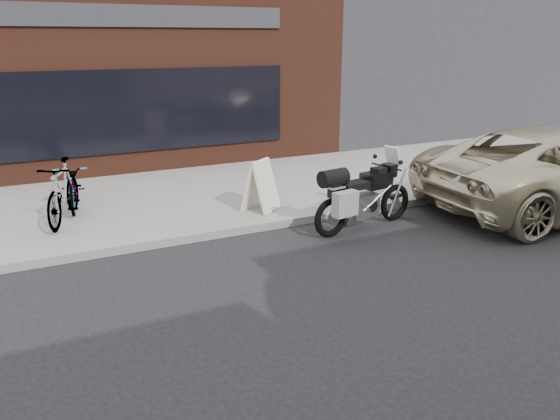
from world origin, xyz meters
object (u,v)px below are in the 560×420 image
object	(u,v)px
bicycle_rear	(63,192)
sandwich_sign	(260,185)
bicycle_front	(73,185)
motorcycle	(360,197)

from	to	relation	value
bicycle_rear	sandwich_sign	xyz separation A→B (m)	(3.54, -0.93, -0.07)
bicycle_rear	sandwich_sign	distance (m)	3.67
bicycle_front	motorcycle	bearing A→B (deg)	-27.81
bicycle_front	bicycle_rear	xyz separation A→B (m)	(-0.26, -0.85, 0.12)
motorcycle	bicycle_front	size ratio (longest dim) A/B	1.35
bicycle_front	sandwich_sign	distance (m)	3.74
motorcycle	bicycle_rear	distance (m)	5.43
bicycle_front	sandwich_sign	world-z (taller)	sandwich_sign
bicycle_front	bicycle_rear	distance (m)	0.90
sandwich_sign	bicycle_front	bearing A→B (deg)	115.12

